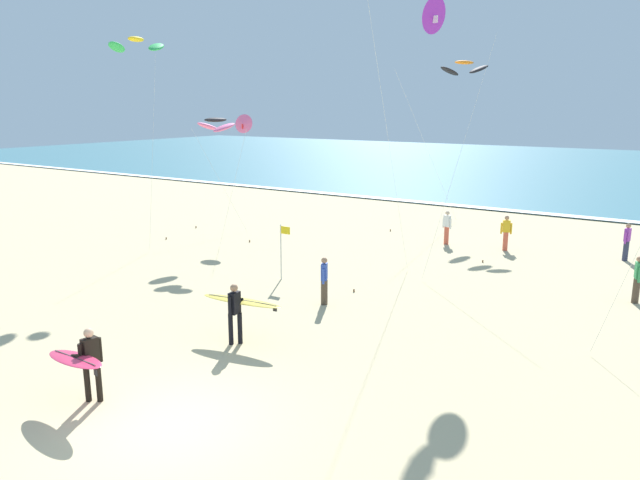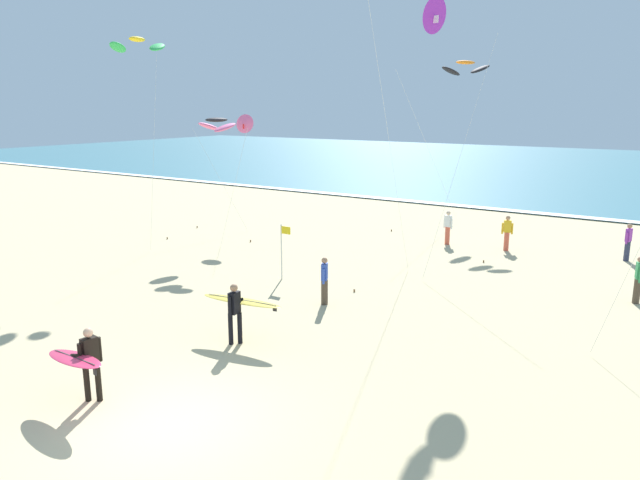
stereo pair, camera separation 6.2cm
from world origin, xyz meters
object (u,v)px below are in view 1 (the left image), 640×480
(bystander_white_top, at_px, (447,227))
(bystander_green_top, at_px, (637,279))
(kite_arc_golden_mid, at_px, (136,45))
(kite_delta_violet_high, at_px, (433,17))
(surfer_lead, at_px, (238,305))
(bystander_purple_top, at_px, (627,242))
(bystander_yellow_top, at_px, (506,233))
(surfer_trailing, at_px, (84,359))
(kite_delta_rose_outer, at_px, (243,124))
(kite_arc_charcoal_close, at_px, (216,125))
(bystander_blue_top, at_px, (324,281))
(kite_arc_amber_distant, at_px, (464,68))
(lifeguard_flag, at_px, (282,247))

(bystander_white_top, bearing_deg, bystander_green_top, -29.09)
(kite_arc_golden_mid, distance_m, kite_delta_violet_high, 12.25)
(surfer_lead, height_order, bystander_purple_top, surfer_lead)
(kite_arc_golden_mid, height_order, bystander_yellow_top, kite_arc_golden_mid)
(surfer_trailing, distance_m, kite_delta_rose_outer, 18.72)
(kite_arc_charcoal_close, bearing_deg, kite_delta_violet_high, -0.23)
(kite_arc_golden_mid, xyz_separation_m, kite_delta_rose_outer, (0.78, 5.69, -3.35))
(surfer_trailing, bearing_deg, kite_delta_rose_outer, 119.13)
(surfer_lead, relative_size, bystander_green_top, 1.60)
(surfer_trailing, height_order, bystander_blue_top, surfer_trailing)
(surfer_lead, height_order, bystander_yellow_top, surfer_lead)
(kite_delta_violet_high, distance_m, bystander_purple_top, 12.73)
(kite_arc_amber_distant, bearing_deg, kite_delta_rose_outer, -133.69)
(bystander_green_top, bearing_deg, bystander_purple_top, 99.43)
(surfer_lead, distance_m, kite_arc_charcoal_close, 12.46)
(surfer_lead, relative_size, bystander_blue_top, 1.60)
(kite_arc_golden_mid, bearing_deg, bystander_blue_top, -9.56)
(kite_arc_charcoal_close, xyz_separation_m, lifeguard_flag, (5.61, -2.72, -4.27))
(kite_arc_amber_distant, relative_size, kite_delta_rose_outer, 1.46)
(kite_arc_golden_mid, relative_size, lifeguard_flag, 4.35)
(kite_delta_rose_outer, bearing_deg, kite_arc_amber_distant, 46.31)
(lifeguard_flag, bearing_deg, surfer_trailing, -77.96)
(surfer_trailing, distance_m, kite_arc_amber_distant, 25.45)
(kite_delta_rose_outer, bearing_deg, bystander_blue_top, -37.80)
(kite_delta_violet_high, xyz_separation_m, bystander_white_top, (-1.50, 6.18, -8.49))
(surfer_trailing, relative_size, lifeguard_flag, 0.93)
(kite_arc_golden_mid, distance_m, kite_delta_rose_outer, 6.65)
(surfer_trailing, distance_m, bystander_blue_top, 8.49)
(bystander_blue_top, xyz_separation_m, bystander_white_top, (0.12, 10.42, 0.00))
(kite_arc_amber_distant, distance_m, bystander_white_top, 9.44)
(surfer_lead, bearing_deg, bystander_green_top, 47.76)
(bystander_green_top, height_order, bystander_purple_top, same)
(surfer_lead, xyz_separation_m, lifeguard_flag, (-2.60, 5.49, 0.22))
(surfer_trailing, height_order, lifeguard_flag, lifeguard_flag)
(kite_delta_violet_high, xyz_separation_m, bystander_yellow_top, (1.17, 6.46, -8.49))
(kite_delta_rose_outer, height_order, lifeguard_flag, kite_delta_rose_outer)
(kite_arc_charcoal_close, relative_size, bystander_blue_top, 3.68)
(surfer_trailing, height_order, kite_delta_violet_high, kite_delta_violet_high)
(kite_delta_violet_high, relative_size, bystander_purple_top, 6.26)
(bystander_green_top, height_order, bystander_yellow_top, same)
(kite_arc_golden_mid, bearing_deg, kite_delta_violet_high, 11.77)
(bystander_white_top, bearing_deg, kite_delta_violet_high, -76.32)
(bystander_green_top, height_order, bystander_white_top, same)
(kite_delta_violet_high, bearing_deg, lifeguard_flag, -149.10)
(bystander_white_top, bearing_deg, kite_delta_rose_outer, -162.88)
(kite_arc_charcoal_close, bearing_deg, kite_arc_golden_mid, -126.59)
(kite_delta_violet_high, bearing_deg, bystander_blue_top, -110.92)
(surfer_lead, xyz_separation_m, kite_arc_golden_mid, (-10.10, 5.68, 7.76))
(kite_arc_charcoal_close, bearing_deg, lifeguard_flag, -25.89)
(bystander_blue_top, distance_m, bystander_yellow_top, 11.06)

